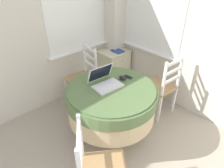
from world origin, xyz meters
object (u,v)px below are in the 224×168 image
(book_on_cabinet, at_px, (118,51))
(computer_mouse, at_px, (123,78))
(laptop, at_px, (105,81))
(dining_chair_near_back_window, at_px, (83,77))
(dining_chair_near_right_window, at_px, (162,87))
(round_dining_table, at_px, (111,100))
(cell_phone, at_px, (128,77))
(corner_cabinet, at_px, (114,67))

(book_on_cabinet, bearing_deg, computer_mouse, -131.40)
(laptop, bearing_deg, book_on_cabinet, 38.66)
(dining_chair_near_back_window, xyz_separation_m, book_on_cabinet, (0.81, 0.04, 0.20))
(computer_mouse, relative_size, dining_chair_near_right_window, 0.11)
(round_dining_table, distance_m, laptop, 0.26)
(computer_mouse, relative_size, book_on_cabinet, 0.49)
(laptop, height_order, dining_chair_near_right_window, laptop)
(round_dining_table, distance_m, dining_chair_near_back_window, 0.90)
(cell_phone, xyz_separation_m, corner_cabinet, (0.65, 0.95, -0.44))
(round_dining_table, height_order, dining_chair_near_right_window, dining_chair_near_right_window)
(dining_chair_near_right_window, xyz_separation_m, corner_cabinet, (0.10, 1.14, -0.14))
(laptop, distance_m, cell_phone, 0.35)
(computer_mouse, xyz_separation_m, corner_cabinet, (0.74, 0.94, -0.47))
(corner_cabinet, height_order, book_on_cabinet, book_on_cabinet)
(dining_chair_near_right_window, bearing_deg, laptop, 163.81)
(round_dining_table, relative_size, book_on_cabinet, 5.26)
(cell_phone, relative_size, dining_chair_near_back_window, 0.13)
(dining_chair_near_right_window, relative_size, book_on_cabinet, 4.57)
(cell_phone, bearing_deg, book_on_cabinet, 52.44)
(round_dining_table, bearing_deg, computer_mouse, 10.29)
(dining_chair_near_back_window, height_order, book_on_cabinet, dining_chair_near_back_window)
(cell_phone, xyz_separation_m, dining_chair_near_back_window, (-0.14, 0.83, -0.30))
(cell_phone, bearing_deg, corner_cabinet, 55.76)
(round_dining_table, bearing_deg, dining_chair_near_right_window, -10.08)
(cell_phone, distance_m, corner_cabinet, 1.23)
(dining_chair_near_back_window, bearing_deg, cell_phone, -80.57)
(laptop, bearing_deg, dining_chair_near_right_window, -16.19)
(computer_mouse, distance_m, cell_phone, 0.10)
(computer_mouse, height_order, cell_phone, computer_mouse)
(book_on_cabinet, bearing_deg, dining_chair_near_right_window, -96.70)
(book_on_cabinet, bearing_deg, laptop, -141.34)
(dining_chair_near_back_window, xyz_separation_m, corner_cabinet, (0.79, 0.12, -0.14))
(laptop, height_order, book_on_cabinet, laptop)
(laptop, relative_size, corner_cabinet, 0.57)
(laptop, relative_size, book_on_cabinet, 1.73)
(dining_chair_near_back_window, height_order, corner_cabinet, dining_chair_near_back_window)
(book_on_cabinet, bearing_deg, round_dining_table, -137.69)
(computer_mouse, bearing_deg, corner_cabinet, 51.91)
(laptop, distance_m, dining_chair_near_back_window, 0.87)
(laptop, relative_size, dining_chair_near_right_window, 0.38)
(dining_chair_near_right_window, bearing_deg, dining_chair_near_back_window, 123.85)
(cell_phone, distance_m, book_on_cabinet, 1.11)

